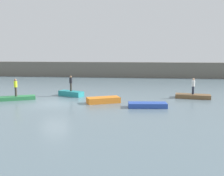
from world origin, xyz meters
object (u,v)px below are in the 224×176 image
rowboat_teal (71,94)px  rowboat_green (16,98)px  rowboat_brown (193,96)px  person_white_shirt (193,85)px  person_hiviz_shirt (16,86)px  rowboat_blue (147,105)px  person_dark_shirt (71,83)px  rowboat_orange (103,100)px

rowboat_teal → rowboat_green: bearing=-124.8°
rowboat_brown → rowboat_teal: bearing=-170.3°
person_white_shirt → person_hiviz_shirt: person_hiviz_shirt is taller
rowboat_blue → person_hiviz_shirt: person_hiviz_shirt is taller
rowboat_teal → person_hiviz_shirt: person_hiviz_shirt is taller
rowboat_blue → person_dark_shirt: person_dark_shirt is taller
rowboat_blue → person_dark_shirt: size_ratio=1.97×
rowboat_brown → person_hiviz_shirt: 17.65m
rowboat_orange → person_white_shirt: bearing=-3.1°
rowboat_orange → rowboat_blue: 4.29m
rowboat_brown → person_hiviz_shirt: size_ratio=1.98×
person_hiviz_shirt → rowboat_green: bearing=0.0°
person_hiviz_shirt → rowboat_blue: bearing=-8.8°
rowboat_green → rowboat_teal: size_ratio=1.29×
rowboat_green → person_dark_shirt: size_ratio=2.17×
rowboat_green → person_white_shirt: (17.35, 3.01, 1.14)m
person_dark_shirt → rowboat_brown: bearing=0.9°
rowboat_green → rowboat_brown: rowboat_brown is taller
rowboat_orange → rowboat_brown: bearing=-3.1°
rowboat_green → person_hiviz_shirt: bearing=0.0°
rowboat_green → person_dark_shirt: bearing=4.5°
rowboat_brown → person_white_shirt: size_ratio=2.07×
person_dark_shirt → person_hiviz_shirt: size_ratio=0.95×
rowboat_green → person_hiviz_shirt: 1.15m
person_hiviz_shirt → person_dark_shirt: bearing=30.8°
rowboat_blue → rowboat_brown: 6.81m
rowboat_green → rowboat_orange: bearing=-29.3°
rowboat_orange → person_dark_shirt: person_dark_shirt is taller
rowboat_orange → person_hiviz_shirt: bearing=152.1°
rowboat_orange → rowboat_blue: size_ratio=0.92×
person_dark_shirt → rowboat_orange: bearing=-39.5°
rowboat_teal → rowboat_orange: 5.15m
rowboat_orange → person_dark_shirt: 5.28m
person_white_shirt → person_dark_shirt: (-12.63, -0.19, 0.12)m
rowboat_teal → person_dark_shirt: size_ratio=1.68×
rowboat_teal → rowboat_blue: bearing=-6.6°
person_dark_shirt → rowboat_green: bearing=-149.2°
person_dark_shirt → person_hiviz_shirt: (-4.73, -2.82, -0.11)m
person_white_shirt → rowboat_orange: bearing=-158.2°
rowboat_orange → person_dark_shirt: bearing=115.6°
rowboat_teal → person_hiviz_shirt: bearing=-124.8°
rowboat_green → person_white_shirt: bearing=-16.5°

